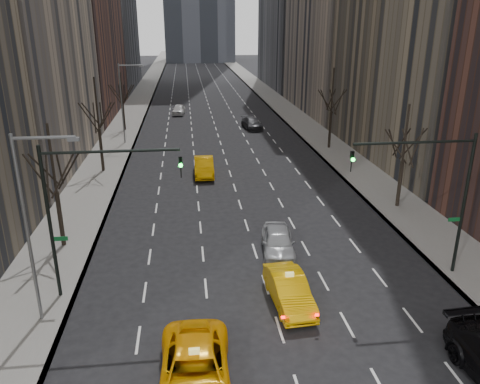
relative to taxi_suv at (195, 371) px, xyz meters
name	(u,v)px	position (x,y,z in m)	size (l,w,h in m)	color
sidewalk_left	(136,107)	(-8.25, 65.31, -0.76)	(4.50, 320.00, 0.15)	slate
sidewalk_right	(279,104)	(16.25, 65.31, -0.76)	(4.50, 320.00, 0.15)	slate
tree_lw_b	(57,192)	(-8.00, 13.31, 2.88)	(3.36, 3.50, 7.82)	black
tree_lw_c	(99,130)	(-8.00, 29.31, 3.20)	(3.36, 3.50, 8.74)	black
tree_lw_d	(123,104)	(-8.00, 47.31, 2.72)	(3.36, 3.50, 7.36)	black
tree_rw_b	(402,161)	(16.00, 17.31, 2.88)	(3.36, 3.50, 7.82)	black
tree_rw_c	(331,113)	(16.00, 35.31, 3.20)	(3.36, 3.50, 8.74)	black
traffic_mast_left	(82,198)	(-5.11, 7.30, 4.65)	(6.69, 0.39, 8.00)	black
traffic_mast_right	(438,183)	(13.11, 7.30, 4.65)	(6.69, 0.39, 8.00)	black
streetlight_near	(32,212)	(-6.84, 5.31, 4.78)	(2.83, 0.22, 9.00)	slate
streetlight_far	(124,95)	(-6.84, 40.31, 4.78)	(2.83, 0.22, 9.00)	slate
taxi_suv	(195,371)	(0.00, 0.00, 0.00)	(2.78, 6.03, 1.67)	#F9A705
taxi_sedan	(289,290)	(4.87, 5.38, -0.06)	(1.66, 4.75, 1.56)	#FFB705
silver_sedan_ahead	(278,242)	(5.36, 10.79, -0.02)	(1.92, 4.78, 1.63)	#A1A4A9
far_taxi	(204,167)	(1.53, 27.14, -0.01)	(1.75, 5.02, 1.66)	#FEAB05
far_suv_grey	(252,123)	(8.81, 46.71, -0.11)	(2.05, 5.04, 1.46)	#292A2E
far_car_white	(179,110)	(-1.01, 58.28, -0.09)	(1.75, 4.36, 1.49)	white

